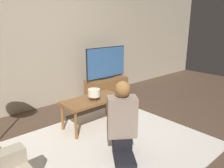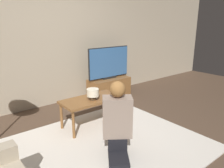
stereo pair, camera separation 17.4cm
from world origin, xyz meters
name	(u,v)px [view 2 (the right image)]	position (x,y,z in m)	size (l,w,h in m)	color
ground_plane	(111,144)	(0.00, 0.00, 0.00)	(10.00, 10.00, 0.00)	brown
wall_back	(45,37)	(0.00, 1.93, 1.30)	(10.00, 0.06, 2.60)	tan
rug	(111,144)	(0.00, 0.00, 0.01)	(2.31, 2.08, 0.02)	silver
tv_stand	(109,87)	(1.18, 1.55, 0.20)	(0.91, 0.41, 0.41)	brown
tv	(109,63)	(1.18, 1.56, 0.75)	(1.01, 0.08, 0.67)	black
coffee_table	(92,102)	(0.12, 0.62, 0.40)	(0.93, 0.45, 0.45)	brown
person_kneeling	(117,121)	(-0.10, -0.24, 0.46)	(0.66, 0.79, 0.92)	black
table_lamp	(93,93)	(0.10, 0.55, 0.55)	(0.18, 0.18, 0.17)	#4C3823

